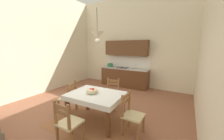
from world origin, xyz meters
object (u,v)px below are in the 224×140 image
object	(u,v)px
dining_chair_camera_side	(68,123)
fruit_bowl	(92,91)
dining_chair_kitchen_side	(112,94)
dining_chair_tv_side	(68,98)
kitchen_cabinetry	(125,69)
dining_table	(96,98)
dining_chair_window_side	(132,115)
pendant_lamp	(97,35)

from	to	relation	value
dining_chair_camera_side	fruit_bowl	size ratio (longest dim) A/B	3.10
dining_chair_camera_side	fruit_bowl	xyz separation A→B (m)	(-0.12, 0.90, 0.37)
dining_chair_kitchen_side	dining_chair_tv_side	xyz separation A→B (m)	(-0.94, -0.90, 0.00)
kitchen_cabinetry	dining_chair_kitchen_side	world-z (taller)	kitchen_cabinetry
dining_table	dining_chair_tv_side	world-z (taller)	dining_chair_tv_side
fruit_bowl	dining_chair_window_side	bearing A→B (deg)	1.22
dining_chair_kitchen_side	dining_table	bearing A→B (deg)	-87.10
kitchen_cabinetry	pendant_lamp	bearing A→B (deg)	-77.66
pendant_lamp	fruit_bowl	bearing A→B (deg)	-129.06
dining_chair_tv_side	pendant_lamp	world-z (taller)	pendant_lamp
kitchen_cabinetry	dining_chair_window_side	distance (m)	3.60
dining_chair_tv_side	pendant_lamp	xyz separation A→B (m)	(1.00, 0.14, 1.75)
dining_table	kitchen_cabinetry	bearing A→B (deg)	101.79
dining_table	fruit_bowl	bearing A→B (deg)	-172.21
kitchen_cabinetry	pendant_lamp	distance (m)	3.42
dining_table	fruit_bowl	xyz separation A→B (m)	(-0.10, -0.01, 0.18)
dining_table	dining_chair_kitchen_side	size ratio (longest dim) A/B	1.52
dining_table	dining_chair_camera_side	distance (m)	0.93
dining_chair_window_side	pendant_lamp	distance (m)	2.00
dining_chair_kitchen_side	kitchen_cabinetry	bearing A→B (deg)	105.02
dining_chair_window_side	dining_chair_tv_side	world-z (taller)	same
dining_chair_kitchen_side	pendant_lamp	bearing A→B (deg)	-86.14
fruit_bowl	pendant_lamp	size ratio (longest dim) A/B	0.37
dining_chair_tv_side	dining_chair_kitchen_side	bearing A→B (deg)	43.49
fruit_bowl	kitchen_cabinetry	bearing A→B (deg)	100.08
kitchen_cabinetry	dining_table	xyz separation A→B (m)	(0.67, -3.19, -0.23)
dining_chair_kitchen_side	dining_chair_tv_side	bearing A→B (deg)	-136.51
dining_chair_kitchen_side	dining_chair_window_side	bearing A→B (deg)	-40.14
dining_chair_kitchen_side	fruit_bowl	world-z (taller)	dining_chair_kitchen_side
kitchen_cabinetry	dining_table	world-z (taller)	kitchen_cabinetry
dining_chair_window_side	dining_table	bearing A→B (deg)	-179.43
dining_chair_camera_side	dining_chair_tv_side	bearing A→B (deg)	138.68
dining_chair_tv_side	fruit_bowl	size ratio (longest dim) A/B	3.10
dining_chair_camera_side	dining_chair_kitchen_side	world-z (taller)	same
dining_chair_camera_side	pendant_lamp	size ratio (longest dim) A/B	1.16
dining_chair_camera_side	dining_chair_kitchen_side	distance (m)	1.79
fruit_bowl	pendant_lamp	xyz separation A→B (m)	(0.10, 0.13, 1.38)
dining_table	dining_chair_tv_side	size ratio (longest dim) A/B	1.52
dining_chair_kitchen_side	fruit_bowl	size ratio (longest dim) A/B	3.10
dining_table	pendant_lamp	bearing A→B (deg)	86.46
dining_chair_camera_side	dining_table	bearing A→B (deg)	91.40
dining_chair_tv_side	pendant_lamp	bearing A→B (deg)	7.88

